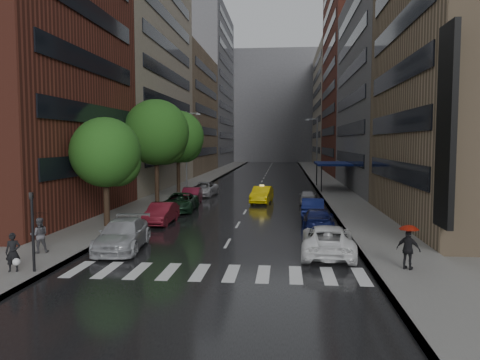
% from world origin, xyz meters
% --- Properties ---
extents(ground, '(220.00, 220.00, 0.00)m').
position_xyz_m(ground, '(0.00, 0.00, 0.00)').
color(ground, gray).
rests_on(ground, ground).
extents(road, '(14.00, 140.00, 0.01)m').
position_xyz_m(road, '(0.00, 50.00, 0.01)').
color(road, black).
rests_on(road, ground).
extents(sidewalk_left, '(4.00, 140.00, 0.15)m').
position_xyz_m(sidewalk_left, '(-9.00, 50.00, 0.07)').
color(sidewalk_left, gray).
rests_on(sidewalk_left, ground).
extents(sidewalk_right, '(4.00, 140.00, 0.15)m').
position_xyz_m(sidewalk_right, '(9.00, 50.00, 0.07)').
color(sidewalk_right, gray).
rests_on(sidewalk_right, ground).
extents(crosswalk, '(13.15, 2.80, 0.01)m').
position_xyz_m(crosswalk, '(0.20, -2.00, 0.01)').
color(crosswalk, silver).
rests_on(crosswalk, ground).
extents(buildings_left, '(8.00, 108.00, 38.00)m').
position_xyz_m(buildings_left, '(-15.00, 58.79, 15.99)').
color(buildings_left, maroon).
rests_on(buildings_left, ground).
extents(buildings_right, '(8.05, 109.10, 36.00)m').
position_xyz_m(buildings_right, '(15.00, 56.70, 15.03)').
color(buildings_right, '#937A5B').
rests_on(buildings_right, ground).
extents(building_far, '(40.00, 14.00, 32.00)m').
position_xyz_m(building_far, '(0.00, 118.00, 16.00)').
color(building_far, slate).
rests_on(building_far, ground).
extents(tree_near, '(4.64, 4.64, 7.39)m').
position_xyz_m(tree_near, '(-8.60, 7.99, 5.05)').
color(tree_near, '#382619').
rests_on(tree_near, ground).
extents(tree_mid, '(6.07, 6.07, 9.67)m').
position_xyz_m(tree_mid, '(-8.60, 20.45, 6.62)').
color(tree_mid, '#382619').
rests_on(tree_mid, ground).
extents(tree_far, '(5.79, 5.79, 9.23)m').
position_xyz_m(tree_far, '(-8.60, 29.35, 6.32)').
color(tree_far, '#382619').
rests_on(tree_far, ground).
extents(taxi, '(2.15, 4.90, 1.57)m').
position_xyz_m(taxi, '(1.11, 21.91, 0.78)').
color(taxi, '#E0BF0B').
rests_on(taxi, ground).
extents(parked_cars_left, '(2.94, 30.63, 1.61)m').
position_xyz_m(parked_cars_left, '(-5.40, 14.96, 0.76)').
color(parked_cars_left, '#A5A6AA').
rests_on(parked_cars_left, ground).
extents(parked_cars_right, '(2.90, 24.72, 1.55)m').
position_xyz_m(parked_cars_right, '(5.40, 8.88, 0.74)').
color(parked_cars_right, white).
rests_on(parked_cars_right, ground).
extents(ped_bag_walker, '(0.71, 0.56, 1.68)m').
position_xyz_m(ped_bag_walker, '(-8.47, -3.11, 0.96)').
color(ped_bag_walker, black).
rests_on(ped_bag_walker, sidewalk_left).
extents(ped_black_umbrella, '(1.09, 1.01, 2.09)m').
position_xyz_m(ped_black_umbrella, '(-9.15, 0.31, 1.38)').
color(ped_black_umbrella, '#555359').
rests_on(ped_black_umbrella, sidewalk_left).
extents(ped_red_umbrella, '(1.11, 0.93, 2.01)m').
position_xyz_m(ped_red_umbrella, '(8.63, -1.18, 1.32)').
color(ped_red_umbrella, black).
rests_on(ped_red_umbrella, sidewalk_right).
extents(traffic_light, '(0.18, 0.15, 3.45)m').
position_xyz_m(traffic_light, '(-7.60, -3.01, 2.23)').
color(traffic_light, black).
rests_on(traffic_light, sidewalk_left).
extents(street_lamp_left, '(1.74, 0.22, 9.00)m').
position_xyz_m(street_lamp_left, '(-7.72, 30.00, 4.89)').
color(street_lamp_left, gray).
rests_on(street_lamp_left, sidewalk_left).
extents(street_lamp_right, '(1.74, 0.22, 9.00)m').
position_xyz_m(street_lamp_right, '(7.72, 45.00, 4.89)').
color(street_lamp_right, gray).
rests_on(street_lamp_right, sidewalk_right).
extents(awning, '(4.00, 8.00, 3.12)m').
position_xyz_m(awning, '(8.98, 35.00, 3.13)').
color(awning, navy).
rests_on(awning, sidewalk_right).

